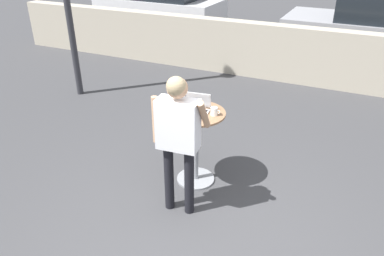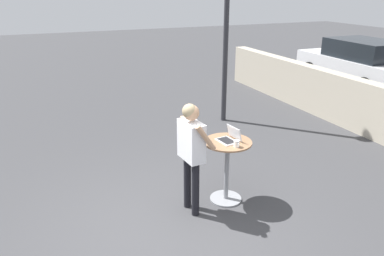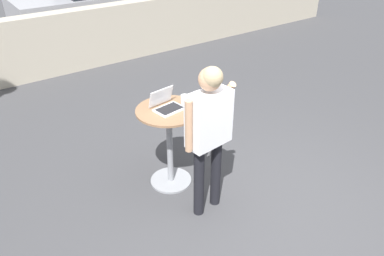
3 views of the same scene
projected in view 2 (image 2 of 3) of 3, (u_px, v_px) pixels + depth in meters
ground_plane at (171, 235)px, 5.03m from camera, size 50.00×50.00×0.00m
cafe_table at (227, 163)px, 5.64m from camera, size 0.72×0.72×0.98m
laptop at (229, 138)px, 5.52m from camera, size 0.34×0.32×0.21m
coffee_mug at (237, 144)px, 5.31m from camera, size 0.12×0.08×0.10m
standing_person at (191, 145)px, 5.20m from camera, size 0.59×0.40×1.66m
parked_car_further_down at (360, 63)px, 12.24m from camera, size 4.12×2.04×1.53m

